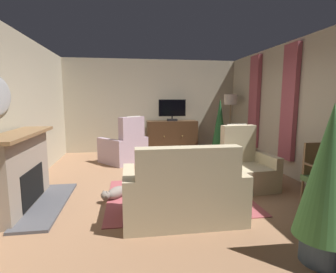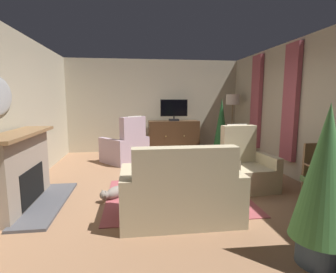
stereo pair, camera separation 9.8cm
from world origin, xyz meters
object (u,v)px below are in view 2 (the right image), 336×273
tv_cabinet (174,137)px  potted_plant_tall_palm_by_window (221,126)px  potted_plant_leafy_by_curtain (324,180)px  cat (114,193)px  tv_remote (184,164)px  fireplace (21,172)px  side_chair_mid_row (321,176)px  armchair_by_fireplace (244,169)px  sofa_floral (181,195)px  television (174,110)px  coffee_table (173,167)px  armchair_beside_cabinet (126,148)px  floor_lamp (233,103)px

tv_cabinet → potted_plant_tall_palm_by_window: 1.54m
potted_plant_leafy_by_curtain → cat: potted_plant_leafy_by_curtain is taller
tv_remote → potted_plant_tall_palm_by_window: bearing=117.7°
fireplace → side_chair_mid_row: bearing=-9.7°
armchair_by_fireplace → potted_plant_tall_palm_by_window: potted_plant_tall_palm_by_window is taller
tv_cabinet → cat: size_ratio=2.68×
sofa_floral → television: bearing=82.6°
armchair_by_fireplace → cat: size_ratio=2.03×
coffee_table → sofa_floral: size_ratio=0.72×
television → armchair_beside_cabinet: (-1.39, -1.03, -0.93)m
tv_cabinet → side_chair_mid_row: size_ratio=1.54×
tv_cabinet → potted_plant_leafy_by_curtain: (0.59, -5.53, 0.40)m
fireplace → potted_plant_leafy_by_curtain: 3.94m
side_chair_mid_row → potted_plant_tall_palm_by_window: (-0.31, 3.47, 0.37)m
tv_cabinet → tv_remote: tv_cabinet is taller
armchair_by_fireplace → potted_plant_leafy_by_curtain: 2.31m
tv_cabinet → potted_plant_leafy_by_curtain: bearing=-83.9°
tv_cabinet → potted_plant_tall_palm_by_window: size_ratio=0.92×
tv_remote → armchair_beside_cabinet: size_ratio=0.13×
cat → television: bearing=66.6°
sofa_floral → floor_lamp: size_ratio=0.91×
coffee_table → side_chair_mid_row: 2.37m
potted_plant_tall_palm_by_window → potted_plant_leafy_by_curtain: bearing=-96.9°
television → tv_remote: size_ratio=4.71×
tv_remote → fireplace: bearing=-105.4°
potted_plant_tall_palm_by_window → coffee_table: bearing=-127.6°
coffee_table → potted_plant_leafy_by_curtain: bearing=-67.0°
tv_remote → potted_plant_tall_palm_by_window: potted_plant_tall_palm_by_window is taller
tv_cabinet → television: bearing=-90.0°
fireplace → tv_remote: 2.66m
cat → floor_lamp: 4.67m
potted_plant_tall_palm_by_window → potted_plant_leafy_by_curtain: size_ratio=1.03×
television → tv_remote: bearing=-95.1°
armchair_by_fireplace → side_chair_mid_row: armchair_by_fireplace is taller
potted_plant_leafy_by_curtain → cat: (-2.11, 1.98, -0.75)m
sofa_floral → side_chair_mid_row: 2.04m
coffee_table → side_chair_mid_row: bearing=-35.4°
sofa_floral → cat: bearing=137.3°
armchair_by_fireplace → floor_lamp: size_ratio=0.65×
cat → potted_plant_leafy_by_curtain: bearing=-43.2°
sofa_floral → armchair_beside_cabinet: bearing=103.8°
side_chair_mid_row → coffee_table: bearing=144.6°
tv_cabinet → armchair_beside_cabinet: bearing=-142.0°
tv_remote → potted_plant_tall_palm_by_window: 2.60m
television → coffee_table: (-0.47, -2.98, -0.92)m
floor_lamp → tv_cabinet: bearing=166.2°
potted_plant_leafy_by_curtain → side_chair_mid_row: bearing=52.4°
floor_lamp → fireplace: bearing=-144.2°
television → armchair_by_fireplace: television is taller
potted_plant_tall_palm_by_window → floor_lamp: floor_lamp is taller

